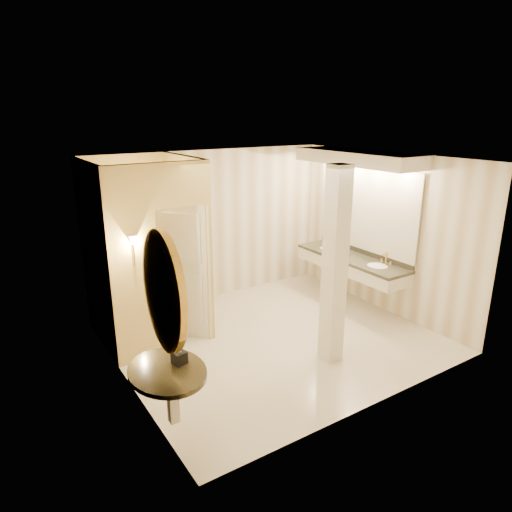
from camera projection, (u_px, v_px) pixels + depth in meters
The scene contains 16 objects.
floor at pixel (274, 338), 6.99m from camera, with size 4.50×4.50×0.00m, color beige.
ceiling at pixel (276, 159), 6.18m from camera, with size 4.50×4.50×0.00m, color white.
wall_back at pixel (211, 226), 8.18m from camera, with size 4.50×0.02×2.70m, color white.
wall_front at pixel (380, 300), 4.98m from camera, with size 4.50×0.02×2.70m, color white.
wall_left at pixel (120, 285), 5.42m from camera, with size 0.02×4.00×2.70m, color white.
wall_right at pixel (383, 233), 7.75m from camera, with size 0.02×4.00×2.70m, color white.
toilet_closet at pixel (175, 248), 6.75m from camera, with size 1.50×1.55×2.70m.
wall_sconce at pixel (133, 242), 5.82m from camera, with size 0.14×0.14×0.42m.
vanity at pixel (356, 214), 7.84m from camera, with size 0.75×2.42×2.09m.
console_shelf at pixel (166, 327), 4.39m from camera, with size 0.94×0.94×1.92m.
pillar at pixel (335, 267), 6.03m from camera, with size 0.25×0.25×2.70m, color silver.
tissue_box at pixel (179, 358), 4.61m from camera, with size 0.13×0.13×0.13m, color black.
toilet at pixel (166, 297), 7.56m from camera, with size 0.42×0.74×0.75m, color white.
soap_bottle_a at pixel (334, 247), 8.33m from camera, with size 0.07×0.07×0.15m, color beige.
soap_bottle_b at pixel (346, 252), 8.08m from camera, with size 0.11×0.11×0.13m, color silver.
soap_bottle_c at pixel (336, 247), 8.31m from camera, with size 0.07×0.07×0.19m, color #C6B28C.
Camera 1 is at (-3.64, -5.13, 3.31)m, focal length 32.00 mm.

